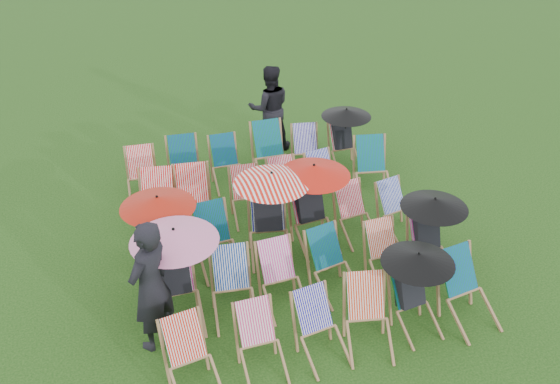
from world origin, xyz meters
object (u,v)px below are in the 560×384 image
object	(u,v)px
deckchair_5	(469,292)
person_left	(151,286)
person_rear	(269,108)
deckchair_0	(192,361)
deckchair_29	(345,137)

from	to	relation	value
deckchair_5	person_left	xyz separation A→B (m)	(-4.19, 0.89, 0.48)
deckchair_5	person_rear	bearing A→B (deg)	92.18
deckchair_0	deckchair_5	distance (m)	3.88
deckchair_0	deckchair_29	size ratio (longest dim) A/B	0.77
deckchair_29	person_rear	xyz separation A→B (m)	(-1.21, 1.14, 0.29)
deckchair_5	person_rear	size ratio (longest dim) A/B	0.54
deckchair_29	person_rear	distance (m)	1.69
person_left	deckchair_5	bearing A→B (deg)	125.61
deckchair_29	person_left	bearing A→B (deg)	-137.95
deckchair_0	deckchair_5	world-z (taller)	deckchair_5
deckchair_0	person_rear	bearing A→B (deg)	55.49
deckchair_5	person_left	bearing A→B (deg)	159.48
person_left	deckchair_0	bearing A→B (deg)	66.41
person_rear	deckchair_29	bearing A→B (deg)	144.98
deckchair_29	person_rear	world-z (taller)	person_rear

